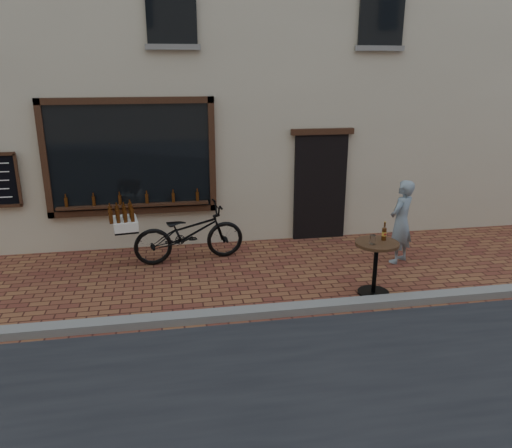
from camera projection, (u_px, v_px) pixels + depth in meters
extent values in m
plane|color=#5F291E|center=(261.00, 322.00, 7.17)|extent=(90.00, 90.00, 0.00)
cube|color=slate|center=(259.00, 312.00, 7.34)|extent=(90.00, 0.25, 0.12)
cube|color=#BEB296|center=(211.00, 0.00, 11.76)|extent=(28.00, 6.00, 10.00)
cube|color=black|center=(131.00, 157.00, 9.53)|extent=(3.00, 0.06, 2.00)
cube|color=black|center=(126.00, 101.00, 9.19)|extent=(3.24, 0.10, 0.12)
cube|color=black|center=(135.00, 211.00, 9.84)|extent=(3.24, 0.10, 0.12)
cube|color=black|center=(44.00, 160.00, 9.25)|extent=(0.12, 0.10, 2.24)
cube|color=black|center=(212.00, 155.00, 9.78)|extent=(0.12, 0.10, 2.24)
cube|color=black|center=(134.00, 205.00, 9.75)|extent=(2.90, 0.16, 0.05)
cube|color=black|center=(320.00, 187.00, 10.41)|extent=(1.10, 0.10, 2.20)
cube|color=black|center=(323.00, 132.00, 10.03)|extent=(1.30, 0.10, 0.12)
cylinder|color=#3D1C07|center=(66.00, 202.00, 9.50)|extent=(0.06, 0.06, 0.19)
cylinder|color=#3D1C07|center=(94.00, 201.00, 9.59)|extent=(0.06, 0.06, 0.19)
cylinder|color=#3D1C07|center=(120.00, 200.00, 9.67)|extent=(0.06, 0.06, 0.19)
cylinder|color=#3D1C07|center=(147.00, 199.00, 9.75)|extent=(0.06, 0.06, 0.19)
cylinder|color=#3D1C07|center=(172.00, 198.00, 9.84)|extent=(0.06, 0.06, 0.19)
cylinder|color=#3D1C07|center=(198.00, 196.00, 9.92)|extent=(0.06, 0.06, 0.19)
cube|color=black|center=(171.00, 2.00, 8.86)|extent=(0.90, 0.06, 1.40)
cube|color=black|center=(382.00, 7.00, 9.53)|extent=(0.90, 0.06, 1.40)
imported|color=black|center=(189.00, 233.00, 9.31)|extent=(2.14, 1.01, 1.08)
cube|color=black|center=(126.00, 229.00, 8.90)|extent=(0.49, 0.63, 0.04)
cube|color=white|center=(125.00, 223.00, 8.87)|extent=(0.49, 0.65, 0.17)
cylinder|color=#3D1C07|center=(132.00, 215.00, 8.65)|extent=(0.07, 0.07, 0.23)
cylinder|color=#3D1C07|center=(125.00, 216.00, 8.61)|extent=(0.07, 0.07, 0.23)
cylinder|color=#3D1C07|center=(118.00, 217.00, 8.58)|extent=(0.07, 0.07, 0.23)
cylinder|color=#3D1C07|center=(111.00, 217.00, 8.54)|extent=(0.07, 0.07, 0.23)
cylinder|color=#3D1C07|center=(132.00, 213.00, 8.78)|extent=(0.07, 0.07, 0.23)
cylinder|color=#3D1C07|center=(125.00, 214.00, 8.74)|extent=(0.07, 0.07, 0.23)
cylinder|color=#3D1C07|center=(118.00, 214.00, 8.71)|extent=(0.07, 0.07, 0.23)
cylinder|color=#3D1C07|center=(110.00, 215.00, 8.67)|extent=(0.07, 0.07, 0.23)
cylinder|color=#3D1C07|center=(131.00, 211.00, 8.91)|extent=(0.07, 0.07, 0.23)
cylinder|color=#3D1C07|center=(124.00, 212.00, 8.87)|extent=(0.07, 0.07, 0.23)
cylinder|color=#3D1C07|center=(117.00, 212.00, 8.84)|extent=(0.07, 0.07, 0.23)
cylinder|color=#3D1C07|center=(110.00, 213.00, 8.80)|extent=(0.07, 0.07, 0.23)
cylinder|color=#3D1C07|center=(130.00, 209.00, 9.04)|extent=(0.07, 0.07, 0.23)
cylinder|color=black|center=(373.00, 292.00, 8.07)|extent=(0.50, 0.50, 0.03)
cylinder|color=black|center=(375.00, 269.00, 7.95)|extent=(0.07, 0.07, 0.80)
cylinder|color=#331E11|center=(377.00, 243.00, 7.82)|extent=(0.69, 0.69, 0.05)
cylinder|color=gold|center=(384.00, 234.00, 7.87)|extent=(0.07, 0.07, 0.07)
cylinder|color=white|center=(373.00, 240.00, 7.69)|extent=(0.09, 0.09, 0.15)
imported|color=gray|center=(401.00, 222.00, 9.17)|extent=(0.68, 0.64, 1.57)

